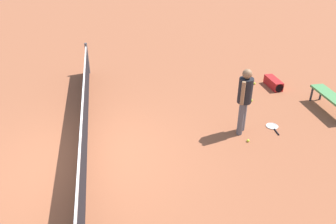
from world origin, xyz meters
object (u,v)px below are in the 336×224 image
object	(u,v)px
equipment_bag	(274,83)
tennis_ball_near_player	(252,100)
player_near_side	(245,96)
tennis_ball_midcourt	(248,141)
tennis_ball_by_net	(254,83)
courtside_bench	(331,98)
tennis_racket_near_player	(272,127)

from	to	relation	value
equipment_bag	tennis_ball_near_player	bearing A→B (deg)	126.41
player_near_side	equipment_bag	world-z (taller)	player_near_side
tennis_ball_near_player	tennis_ball_midcourt	bearing A→B (deg)	155.33
tennis_ball_by_net	courtside_bench	distance (m)	2.45
tennis_ball_near_player	tennis_ball_by_net	distance (m)	1.23
player_near_side	courtside_bench	bearing A→B (deg)	-78.39
equipment_bag	courtside_bench	bearing A→B (deg)	-154.09
equipment_bag	tennis_racket_near_player	bearing A→B (deg)	154.15
courtside_bench	tennis_ball_by_net	bearing A→B (deg)	33.29
tennis_ball_near_player	equipment_bag	xyz separation A→B (m)	(0.78, -1.06, 0.11)
tennis_ball_by_net	equipment_bag	world-z (taller)	equipment_bag
player_near_side	equipment_bag	distance (m)	3.14
tennis_ball_near_player	player_near_side	bearing A→B (deg)	148.54
player_near_side	tennis_racket_near_player	bearing A→B (deg)	-86.18
tennis_ball_midcourt	courtside_bench	distance (m)	2.99
tennis_ball_by_net	courtside_bench	xyz separation A→B (m)	(-2.03, -1.33, 0.38)
tennis_ball_near_player	equipment_bag	distance (m)	1.32
tennis_ball_midcourt	player_near_side	bearing A→B (deg)	2.55
player_near_side	tennis_ball_midcourt	xyz separation A→B (m)	(-0.46, -0.02, -0.98)
equipment_bag	tennis_ball_midcourt	bearing A→B (deg)	144.46
courtside_bench	tennis_racket_near_player	bearing A→B (deg)	105.15
tennis_racket_near_player	tennis_ball_by_net	size ratio (longest dim) A/B	8.92
player_near_side	tennis_ball_by_net	bearing A→B (deg)	-29.54
tennis_racket_near_player	tennis_ball_midcourt	world-z (taller)	tennis_ball_midcourt
tennis_racket_near_player	tennis_ball_near_player	bearing A→B (deg)	-0.84
equipment_bag	tennis_ball_by_net	bearing A→B (deg)	57.50
player_near_side	courtside_bench	xyz separation A→B (m)	(0.58, -2.80, -0.59)
tennis_ball_by_net	equipment_bag	bearing A→B (deg)	-122.50
tennis_ball_near_player	tennis_ball_by_net	size ratio (longest dim) A/B	1.00
player_near_side	tennis_ball_midcourt	size ratio (longest dim) A/B	25.76
player_near_side	courtside_bench	world-z (taller)	player_near_side
tennis_ball_by_net	tennis_ball_midcourt	size ratio (longest dim) A/B	1.00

